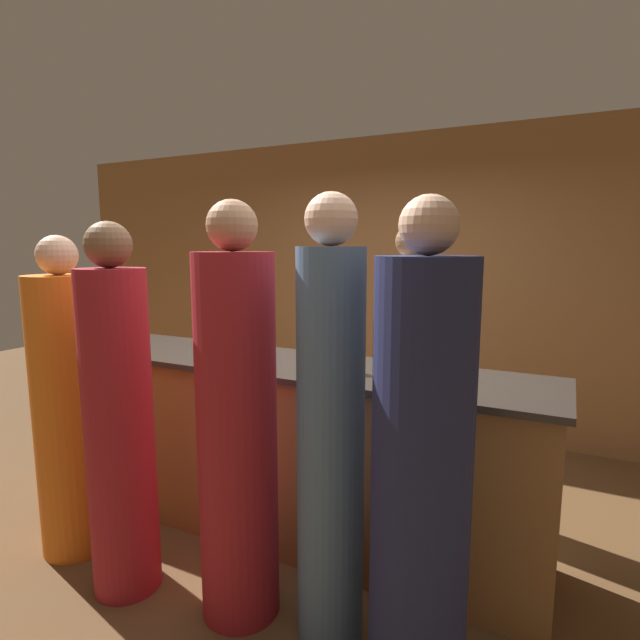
{
  "coord_description": "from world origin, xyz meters",
  "views": [
    {
      "loc": [
        1.54,
        -2.51,
        1.76
      ],
      "look_at": [
        0.23,
        0.1,
        1.33
      ],
      "focal_mm": 28.0,
      "sensor_mm": 36.0,
      "label": 1
    }
  ],
  "objects_px": {
    "guest_2": "(331,436)",
    "guest_3": "(421,480)",
    "guest_1": "(69,409)",
    "wine_bottle_0": "(393,369)",
    "bartender": "(408,370)",
    "guest_0": "(237,430)",
    "guest_4": "(119,424)"
  },
  "relations": [
    {
      "from": "guest_2",
      "to": "guest_4",
      "type": "bearing_deg",
      "value": -170.43
    },
    {
      "from": "guest_3",
      "to": "bartender",
      "type": "bearing_deg",
      "value": 108.37
    },
    {
      "from": "wine_bottle_0",
      "to": "guest_1",
      "type": "bearing_deg",
      "value": -166.48
    },
    {
      "from": "guest_1",
      "to": "wine_bottle_0",
      "type": "distance_m",
      "value": 1.86
    },
    {
      "from": "guest_2",
      "to": "wine_bottle_0",
      "type": "xyz_separation_m",
      "value": [
        0.16,
        0.36,
        0.24
      ]
    },
    {
      "from": "guest_4",
      "to": "guest_3",
      "type": "bearing_deg",
      "value": 1.62
    },
    {
      "from": "guest_0",
      "to": "guest_4",
      "type": "height_order",
      "value": "guest_0"
    },
    {
      "from": "guest_3",
      "to": "wine_bottle_0",
      "type": "distance_m",
      "value": 0.64
    },
    {
      "from": "guest_2",
      "to": "wine_bottle_0",
      "type": "relative_size",
      "value": 7.3
    },
    {
      "from": "guest_0",
      "to": "guest_2",
      "type": "relative_size",
      "value": 0.99
    },
    {
      "from": "bartender",
      "to": "guest_0",
      "type": "height_order",
      "value": "guest_0"
    },
    {
      "from": "guest_1",
      "to": "guest_2",
      "type": "distance_m",
      "value": 1.62
    },
    {
      "from": "guest_0",
      "to": "guest_4",
      "type": "distance_m",
      "value": 0.64
    },
    {
      "from": "bartender",
      "to": "guest_2",
      "type": "bearing_deg",
      "value": 93.42
    },
    {
      "from": "guest_0",
      "to": "guest_3",
      "type": "height_order",
      "value": "guest_0"
    },
    {
      "from": "guest_0",
      "to": "guest_1",
      "type": "relative_size",
      "value": 1.08
    },
    {
      "from": "bartender",
      "to": "guest_1",
      "type": "distance_m",
      "value": 2.15
    },
    {
      "from": "wine_bottle_0",
      "to": "guest_2",
      "type": "bearing_deg",
      "value": -113.34
    },
    {
      "from": "guest_2",
      "to": "guest_4",
      "type": "xyz_separation_m",
      "value": [
        -1.08,
        -0.18,
        -0.06
      ]
    },
    {
      "from": "bartender",
      "to": "guest_0",
      "type": "xyz_separation_m",
      "value": [
        -0.37,
        -1.5,
        0.01
      ]
    },
    {
      "from": "guest_0",
      "to": "guest_2",
      "type": "distance_m",
      "value": 0.46
    },
    {
      "from": "guest_1",
      "to": "guest_3",
      "type": "height_order",
      "value": "guest_3"
    },
    {
      "from": "guest_0",
      "to": "guest_1",
      "type": "bearing_deg",
      "value": -179.65
    },
    {
      "from": "bartender",
      "to": "guest_1",
      "type": "relative_size",
      "value": 1.04
    },
    {
      "from": "guest_1",
      "to": "guest_4",
      "type": "height_order",
      "value": "guest_4"
    },
    {
      "from": "guest_4",
      "to": "guest_0",
      "type": "bearing_deg",
      "value": 11.08
    },
    {
      "from": "guest_0",
      "to": "wine_bottle_0",
      "type": "distance_m",
      "value": 0.79
    },
    {
      "from": "guest_2",
      "to": "guest_3",
      "type": "relative_size",
      "value": 1.02
    },
    {
      "from": "guest_0",
      "to": "wine_bottle_0",
      "type": "relative_size",
      "value": 7.24
    },
    {
      "from": "guest_3",
      "to": "guest_4",
      "type": "distance_m",
      "value": 1.52
    },
    {
      "from": "guest_4",
      "to": "wine_bottle_0",
      "type": "bearing_deg",
      "value": 23.67
    },
    {
      "from": "guest_0",
      "to": "wine_bottle_0",
      "type": "height_order",
      "value": "guest_0"
    }
  ]
}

